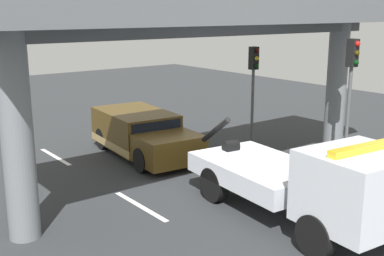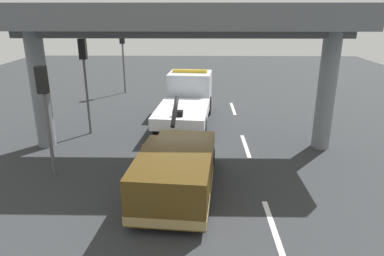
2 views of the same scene
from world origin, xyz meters
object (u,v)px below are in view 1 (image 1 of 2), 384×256
(traffic_light_near, at_px, (254,73))
(traffic_light_far, at_px, (351,76))
(traffic_cone_orange, at_px, (225,158))
(tow_truck_white, at_px, (312,181))
(towed_van_green, at_px, (142,135))

(traffic_light_near, height_order, traffic_light_far, traffic_light_far)
(traffic_light_far, height_order, traffic_cone_orange, traffic_light_far)
(tow_truck_white, bearing_deg, traffic_light_near, 145.82)
(towed_van_green, xyz_separation_m, traffic_cone_orange, (2.97, 1.53, -0.49))
(tow_truck_white, height_order, towed_van_green, tow_truck_white)
(tow_truck_white, distance_m, traffic_cone_orange, 5.36)
(traffic_light_near, distance_m, traffic_cone_orange, 4.27)
(tow_truck_white, distance_m, towed_van_green, 8.01)
(towed_van_green, xyz_separation_m, traffic_light_far, (5.79, 4.48, 2.44))
(tow_truck_white, xyz_separation_m, traffic_light_far, (-2.21, 4.55, 2.02))
(traffic_light_far, bearing_deg, traffic_cone_orange, -133.75)
(towed_van_green, relative_size, traffic_light_far, 1.21)
(tow_truck_white, relative_size, traffic_light_near, 1.87)
(tow_truck_white, xyz_separation_m, traffic_cone_orange, (-5.04, 1.60, -0.92))
(towed_van_green, relative_size, traffic_cone_orange, 8.91)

